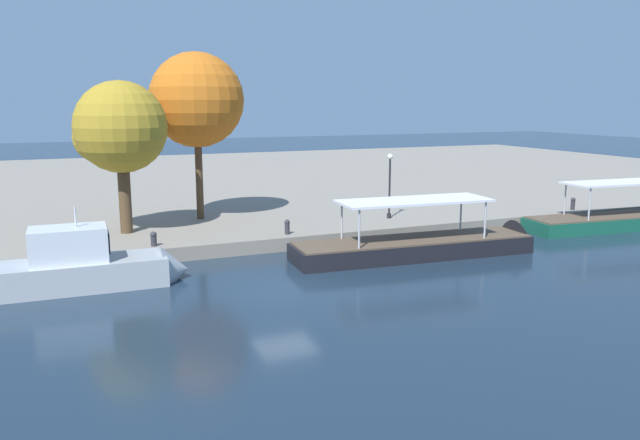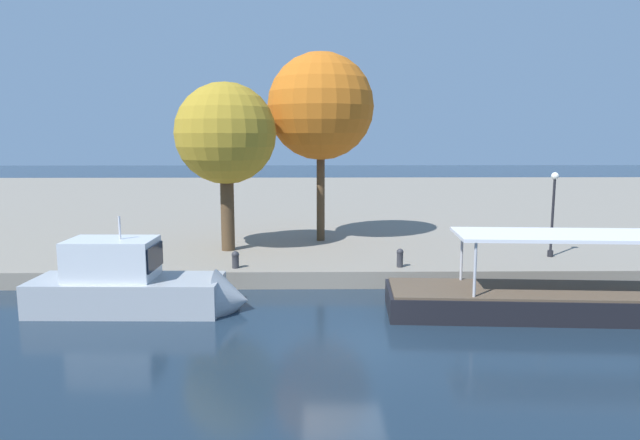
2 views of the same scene
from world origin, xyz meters
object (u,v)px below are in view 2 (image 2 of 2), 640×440
mooring_bollard_1 (400,257)px  tree_0 (222,136)px  motor_yacht_1 (140,290)px  tree_1 (322,106)px  mooring_bollard_2 (235,259)px  tour_boat_2 (593,306)px  lamp_post (553,210)px

mooring_bollard_1 → tree_0: size_ratio=0.10×
motor_yacht_1 → tree_1: 14.18m
motor_yacht_1 → mooring_bollard_1: bearing=21.5°
tree_1 → mooring_bollard_2: bearing=-121.1°
motor_yacht_1 → tour_boat_2: motor_yacht_1 is taller
tour_boat_2 → tree_0: tree_0 is taller
lamp_post → tree_1: 12.59m
tour_boat_2 → mooring_bollard_1: (-6.29, 4.51, 0.82)m
mooring_bollard_1 → tour_boat_2: bearing=-35.7°
motor_yacht_1 → tree_0: size_ratio=0.96×
mooring_bollard_1 → mooring_bollard_2: mooring_bollard_1 is taller
tree_1 → motor_yacht_1: bearing=-124.4°
motor_yacht_1 → mooring_bollard_1: size_ratio=9.68×
motor_yacht_1 → mooring_bollard_1: motor_yacht_1 is taller
motor_yacht_1 → mooring_bollard_2: (3.01, 3.66, 0.37)m
tour_boat_2 → mooring_bollard_1: bearing=148.2°
mooring_bollard_2 → tree_1: 10.15m
mooring_bollard_2 → tour_boat_2: bearing=-18.3°
tree_0 → mooring_bollard_1: bearing=-25.2°
tour_boat_2 → mooring_bollard_1: size_ratio=17.17×
mooring_bollard_2 → lamp_post: bearing=8.3°
mooring_bollard_1 → mooring_bollard_2: (-7.14, -0.09, -0.04)m
mooring_bollard_2 → lamp_post: 14.87m
tour_boat_2 → tree_1: size_ratio=1.40×
mooring_bollard_2 → tree_0: size_ratio=0.09×
mooring_bollard_1 → lamp_post: size_ratio=0.20×
mooring_bollard_1 → tree_1: (-3.26, 6.34, 6.80)m
mooring_bollard_2 → lamp_post: lamp_post is taller
tour_boat_2 → lamp_post: bearing=83.7°
tour_boat_2 → lamp_post: size_ratio=3.51×
tour_boat_2 → tree_1: (-9.55, 10.85, 7.62)m
motor_yacht_1 → tour_boat_2: 16.46m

